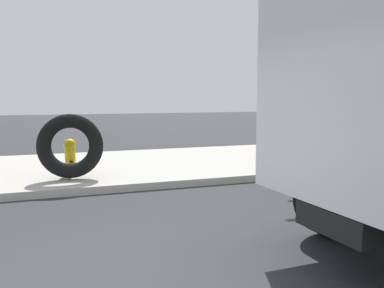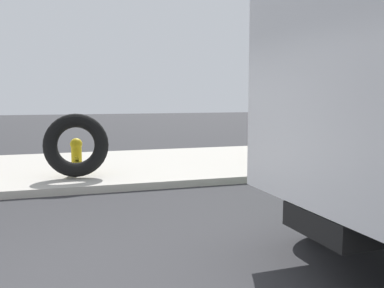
% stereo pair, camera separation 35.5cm
% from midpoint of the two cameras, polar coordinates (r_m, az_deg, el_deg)
% --- Properties ---
extents(sidewalk_curb, '(36.00, 5.00, 0.15)m').
position_cam_midpoint_polar(sidewalk_curb, '(10.52, -17.01, -3.37)').
color(sidewalk_curb, '#ADA89E').
rests_on(sidewalk_curb, ground).
extents(fire_hydrant, '(0.26, 0.58, 0.78)m').
position_cam_midpoint_polar(fire_hydrant, '(9.31, -14.46, -1.49)').
color(fire_hydrant, yellow).
rests_on(fire_hydrant, sidewalk_curb).
extents(loose_tire, '(1.37, 0.69, 1.36)m').
position_cam_midpoint_polar(loose_tire, '(8.91, -14.47, -0.14)').
color(loose_tire, black).
rests_on(loose_tire, sidewalk_curb).
extents(bare_tree, '(1.20, 1.06, 5.76)m').
position_cam_midpoint_polar(bare_tree, '(11.40, 12.83, 11.84)').
color(bare_tree, '#4C3823').
rests_on(bare_tree, sidewalk_curb).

